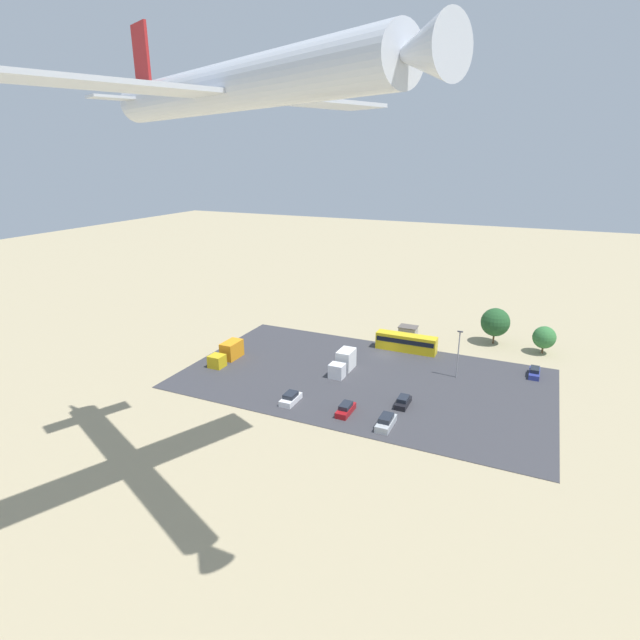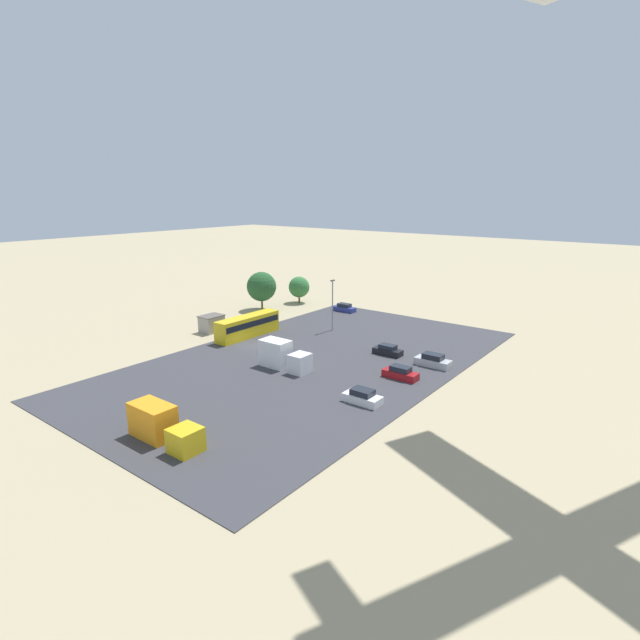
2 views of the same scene
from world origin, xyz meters
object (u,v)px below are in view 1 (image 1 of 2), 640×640
(shed_building, at_px, (408,333))
(parked_car_0, at_px, (346,409))
(parked_car_2, at_px, (534,372))
(parked_truck_0, at_px, (344,362))
(bus, at_px, (406,342))
(parked_car_4, at_px, (291,398))
(parked_car_1, at_px, (403,402))
(airplane, at_px, (236,86))
(parked_car_3, at_px, (386,422))
(parked_truck_1, at_px, (228,353))

(shed_building, xyz_separation_m, parked_car_0, (0.05, 34.63, -0.64))
(parked_car_0, xyz_separation_m, parked_car_2, (-24.62, -25.50, -0.01))
(parked_car_2, bearing_deg, parked_truck_0, -159.23)
(bus, bearing_deg, parked_car_4, -20.40)
(bus, bearing_deg, parked_car_1, 14.05)
(parked_car_0, xyz_separation_m, airplane, (0.12, 24.75, 40.40))
(parked_truck_0, distance_m, airplane, 55.54)
(parked_truck_0, bearing_deg, parked_car_1, 148.00)
(parked_car_1, distance_m, parked_car_2, 26.41)
(parked_car_0, distance_m, parked_car_1, 9.11)
(bus, relative_size, parked_car_1, 2.85)
(parked_car_0, height_order, airplane, airplane)
(parked_car_2, bearing_deg, parked_car_4, -142.46)
(shed_building, xyz_separation_m, parked_car_1, (-6.95, 28.79, -0.69))
(parked_truck_0, xyz_separation_m, airplane, (-5.82, 38.66, 39.46))
(parked_car_3, height_order, airplane, airplane)
(parked_car_2, relative_size, parked_car_4, 1.05)
(parked_truck_1, relative_size, airplane, 0.22)
(parked_car_3, xyz_separation_m, airplane, (6.62, 23.55, 40.36))
(parked_car_2, xyz_separation_m, airplane, (24.75, 50.25, 40.41))
(bus, xyz_separation_m, parked_car_3, (-4.99, 28.98, -1.08))
(parked_truck_0, bearing_deg, parked_car_4, 78.08)
(shed_building, relative_size, parked_car_1, 0.91)
(bus, xyz_separation_m, parked_car_2, (-23.12, 2.28, -1.14))
(parked_car_3, bearing_deg, parked_car_4, -3.39)
(parked_car_3, bearing_deg, bus, -80.22)
(shed_building, bearing_deg, parked_car_1, 103.58)
(shed_building, relative_size, parked_truck_1, 0.46)
(parked_car_3, bearing_deg, parked_truck_0, -50.55)
(parked_car_2, bearing_deg, parked_truck_1, -162.91)
(parked_car_1, relative_size, parked_truck_1, 0.50)
(parked_truck_1, bearing_deg, parked_truck_0, -168.47)
(parked_truck_0, relative_size, parked_truck_1, 0.88)
(parked_car_0, xyz_separation_m, parked_truck_1, (27.15, -9.59, 0.81))
(parked_truck_0, bearing_deg, parked_truck_1, 11.53)
(parked_truck_1, bearing_deg, airplane, 128.21)
(shed_building, xyz_separation_m, airplane, (0.17, 59.37, 39.76))
(parked_car_2, bearing_deg, shed_building, 159.63)
(parked_truck_0, height_order, parked_truck_1, parked_truck_0)
(parked_car_1, height_order, parked_car_3, parked_car_3)
(shed_building, xyz_separation_m, parked_car_2, (-24.58, 9.12, -0.65))
(parked_truck_0, bearing_deg, parked_car_0, 113.11)
(bus, xyz_separation_m, airplane, (1.63, 52.52, 39.27))
(shed_building, height_order, parked_car_0, shed_building)
(bus, bearing_deg, airplane, -1.77)
(parked_car_1, bearing_deg, parked_car_3, 85.93)
(parked_car_2, bearing_deg, parked_car_1, -131.86)
(parked_car_3, xyz_separation_m, parked_truck_0, (12.43, -15.11, 0.90))
(bus, relative_size, airplane, 0.31)
(parked_car_2, height_order, parked_car_4, parked_car_4)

